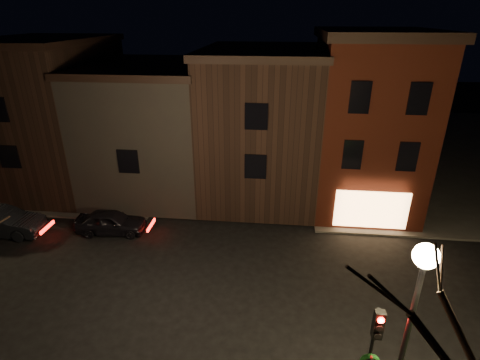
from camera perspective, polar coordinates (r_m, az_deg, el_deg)
name	(u,v)px	position (r m, az deg, el deg)	size (l,w,h in m)	color
ground	(213,284)	(17.92, -4.08, -15.55)	(120.00, 120.00, 0.00)	black
sidewalk_far_right	(473,152)	(39.42, 31.93, 3.59)	(30.00, 30.00, 0.12)	#2D2B28
sidewalk_far_left	(50,138)	(42.08, -26.93, 5.76)	(30.00, 30.00, 0.12)	#2D2B28
corner_building	(367,121)	(24.39, 18.73, 8.52)	(6.50, 8.50, 10.50)	#41140B
row_building_a	(261,123)	(24.97, 3.23, 8.74)	(7.30, 10.30, 9.40)	black
row_building_b	(155,127)	(26.47, -12.82, 7.94)	(7.80, 10.30, 8.40)	black
row_building_c	(53,113)	(29.42, -26.63, 9.11)	(7.30, 10.30, 9.90)	black
street_lamp_near	(417,294)	(10.40, 25.34, -15.47)	(0.60, 0.60, 6.48)	black
traffic_signal	(373,347)	(12.13, 19.58, -22.87)	(0.58, 0.38, 4.05)	black
parked_car_a	(111,222)	(22.42, -19.06, -6.05)	(1.57, 3.90, 1.33)	black
parked_car_b	(1,222)	(24.85, -32.58, -5.44)	(1.62, 4.63, 1.53)	black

